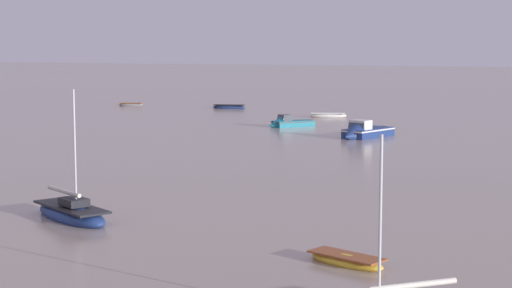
# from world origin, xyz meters

# --- Properties ---
(rowboat_moored_1) EXTENTS (3.55, 1.98, 0.53)m
(rowboat_moored_1) POSITION_xyz_m (18.72, 18.36, 0.14)
(rowboat_moored_1) COLOR gold
(rowboat_moored_1) RESTS_ON ground
(rowboat_moored_2) EXTENTS (4.78, 3.35, 0.72)m
(rowboat_moored_2) POSITION_xyz_m (-10.02, 82.39, 0.20)
(rowboat_moored_2) COLOR white
(rowboat_moored_2) RESTS_ON ground
(rowboat_moored_4) EXTENTS (3.85, 2.54, 0.58)m
(rowboat_moored_4) POSITION_xyz_m (-44.20, 87.48, 0.16)
(rowboat_moored_4) COLOR gray
(rowboat_moored_4) RESTS_ON ground
(sailboat_moored_2) EXTENTS (6.24, 3.98, 6.70)m
(sailboat_moored_2) POSITION_xyz_m (3.65, 19.78, 0.29)
(sailboat_moored_2) COLOR navy
(sailboat_moored_2) RESTS_ON ground
(motorboat_moored_1) EXTENTS (4.41, 5.33, 1.98)m
(motorboat_moored_1) POSITION_xyz_m (-8.69, 68.27, 0.30)
(motorboat_moored_1) COLOR #197084
(motorboat_moored_1) RESTS_ON ground
(motorboat_moored_2) EXTENTS (3.67, 7.02, 2.54)m
(motorboat_moored_2) POSITION_xyz_m (2.46, 61.81, 0.38)
(motorboat_moored_2) COLOR navy
(motorboat_moored_2) RESTS_ON ground
(rowboat_moored_5) EXTENTS (4.99, 2.90, 0.75)m
(rowboat_moored_5) POSITION_xyz_m (-28.46, 89.56, 0.20)
(rowboat_moored_5) COLOR navy
(rowboat_moored_5) RESTS_ON ground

